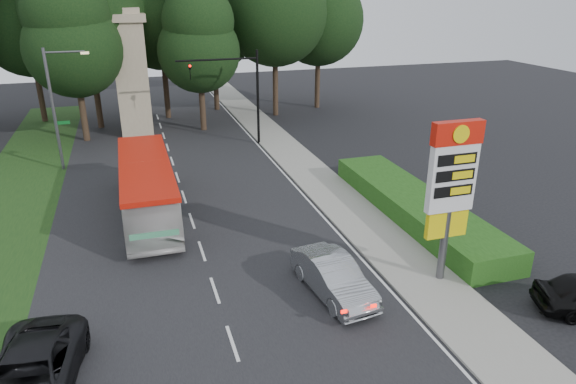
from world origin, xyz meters
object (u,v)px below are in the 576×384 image
object	(u,v)px
suv_charcoal	(30,376)
sedan_silver	(333,277)
traffic_signal_mast	(241,85)
transit_bus	(147,190)
monument	(131,72)
gas_station_pylon	(452,181)
streetlight_signs	(56,104)

from	to	relation	value
suv_charcoal	sedan_silver	bearing A→B (deg)	20.57
traffic_signal_mast	transit_bus	xyz separation A→B (m)	(-7.74, -11.55, -3.17)
sedan_silver	monument	bearing A→B (deg)	95.93
gas_station_pylon	monument	bearing A→B (deg)	111.80
traffic_signal_mast	gas_station_pylon	bearing A→B (deg)	-80.91
monument	sedan_silver	bearing A→B (deg)	-76.76
monument	suv_charcoal	xyz separation A→B (m)	(-4.20, -30.12, -4.35)
streetlight_signs	sedan_silver	xyz separation A→B (m)	(11.49, -19.64, -3.66)
sedan_silver	suv_charcoal	world-z (taller)	sedan_silver
monument	suv_charcoal	world-z (taller)	monument
monument	transit_bus	size ratio (longest dim) A/B	0.93
streetlight_signs	gas_station_pylon	bearing A→B (deg)	-51.04
transit_bus	sedan_silver	size ratio (longest dim) A/B	2.28
transit_bus	suv_charcoal	size ratio (longest dim) A/B	1.98
monument	suv_charcoal	bearing A→B (deg)	-97.94
sedan_silver	transit_bus	bearing A→B (deg)	115.78
gas_station_pylon	streetlight_signs	size ratio (longest dim) A/B	0.86
traffic_signal_mast	monument	size ratio (longest dim) A/B	0.72
traffic_signal_mast	sedan_silver	distance (m)	22.01
traffic_signal_mast	monument	bearing A→B (deg)	142.00
traffic_signal_mast	monument	xyz separation A→B (m)	(-7.68, 6.00, 0.43)
sedan_silver	suv_charcoal	xyz separation A→B (m)	(-10.70, -2.49, -0.02)
monument	sedan_silver	distance (m)	28.71
sedan_silver	suv_charcoal	distance (m)	10.99
gas_station_pylon	transit_bus	world-z (taller)	gas_station_pylon
monument	gas_station_pylon	bearing A→B (deg)	-68.20
transit_bus	traffic_signal_mast	bearing A→B (deg)	56.11
monument	traffic_signal_mast	bearing A→B (deg)	-38.00
gas_station_pylon	streetlight_signs	bearing A→B (deg)	128.96
gas_station_pylon	suv_charcoal	distance (m)	15.98
gas_station_pylon	traffic_signal_mast	world-z (taller)	traffic_signal_mast
suv_charcoal	transit_bus	bearing A→B (deg)	79.26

